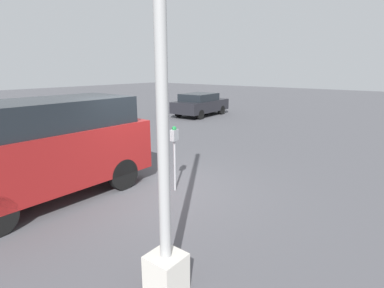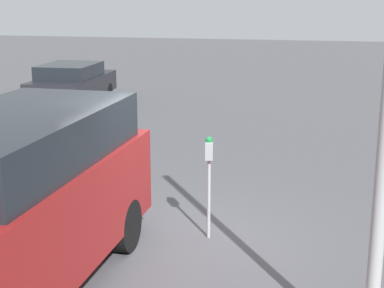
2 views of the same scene
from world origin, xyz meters
name	(u,v)px [view 2 (image 2 of 2)]	position (x,y,z in m)	size (l,w,h in m)	color
ground_plane	(178,242)	(0.00, 0.00, 0.00)	(80.00, 80.00, 0.00)	#4C4C51
parking_meter_near	(209,164)	(-0.26, 0.42, 1.16)	(0.22, 0.14, 1.57)	#9E9EA3
lamp_post	(379,215)	(2.35, 2.57, 1.54)	(0.44, 0.44, 5.33)	beige
parked_van	(18,197)	(1.78, -1.53, 1.20)	(4.49, 2.02, 2.21)	maroon
car_distant	(72,83)	(-10.01, -6.09, 0.73)	(3.95, 1.93, 1.37)	black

